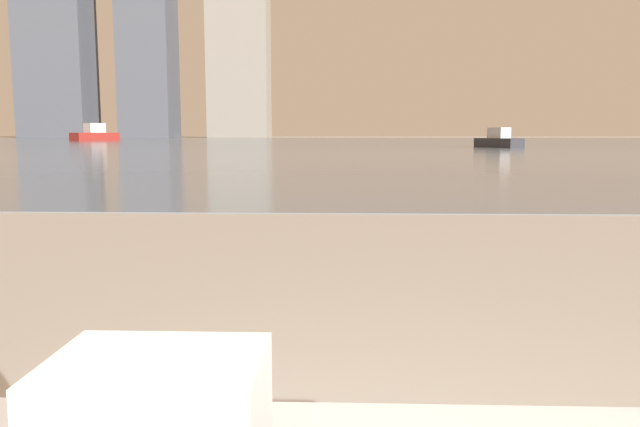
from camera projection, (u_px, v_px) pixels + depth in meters
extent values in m
cube|color=white|center=(157.00, 408.00, 0.71)|extent=(0.24, 0.19, 0.04)
cube|color=white|center=(156.00, 375.00, 0.71)|extent=(0.24, 0.19, 0.04)
cube|color=slate|center=(341.00, 142.00, 61.52)|extent=(180.00, 110.00, 0.01)
cube|color=#2D2D33|center=(499.00, 143.00, 38.02)|extent=(2.52, 3.39, 0.57)
cube|color=silver|center=(499.00, 133.00, 37.94)|extent=(1.29, 1.46, 0.65)
cube|color=maroon|center=(95.00, 137.00, 68.53)|extent=(4.34, 5.31, 0.91)
cube|color=silver|center=(95.00, 128.00, 68.40)|extent=(2.15, 2.34, 1.04)
cube|color=gray|center=(239.00, 53.00, 115.70)|extent=(11.08, 7.68, 31.17)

